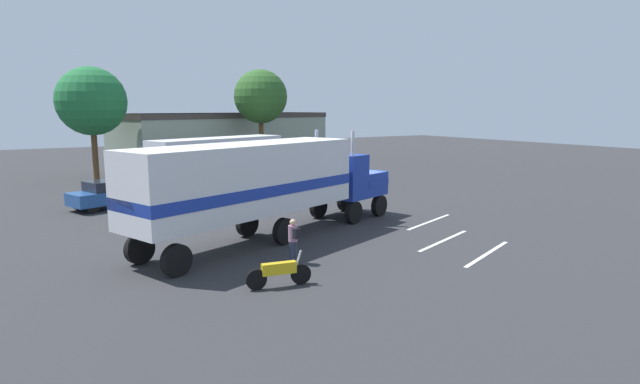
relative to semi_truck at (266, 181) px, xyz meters
The scene contains 12 objects.
ground_plane 7.32m from the semi_truck, 20.47° to the left, with size 120.00×120.00×0.00m, color #2D2D30.
lane_stripe_near 8.76m from the semi_truck, ahead, with size 4.40×0.16×0.01m, color silver.
lane_stripe_mid 7.93m from the semi_truck, 33.13° to the right, with size 4.40×0.16×0.01m, color silver.
lane_stripe_far 9.34m from the semi_truck, 45.64° to the right, with size 4.40×0.16×0.01m, color silver.
semi_truck is the anchor object (origin of this frame).
person_bystander 4.03m from the semi_truck, 100.64° to the right, with size 0.36×0.47×1.63m.
parked_bus 17.67m from the semi_truck, 76.04° to the left, with size 11.20×6.21×3.40m.
parked_car 12.01m from the semi_truck, 111.97° to the left, with size 4.75×3.13×1.57m.
motorcycle 6.34m from the semi_truck, 111.94° to the right, with size 2.09×0.47×1.12m.
tree_left 24.03m from the semi_truck, 98.25° to the left, with size 5.22×5.22×8.71m.
tree_center 26.96m from the semi_truck, 65.46° to the left, with size 4.91×4.91×9.09m.
building_backdrop 31.70m from the semi_truck, 71.11° to the left, with size 24.47×13.74×5.11m.
Camera 1 is at (-15.60, -21.72, 5.52)m, focal length 28.71 mm.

